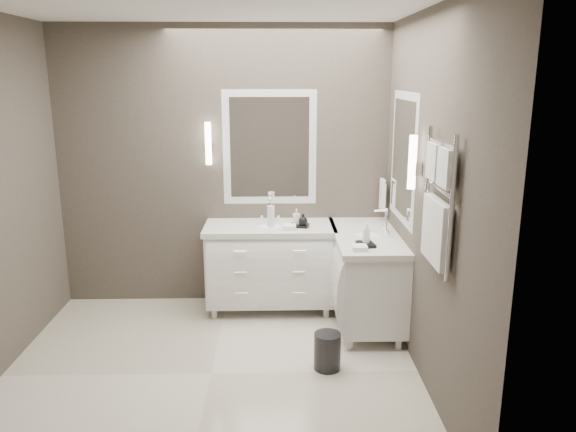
{
  "coord_description": "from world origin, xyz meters",
  "views": [
    {
      "loc": [
        0.5,
        -3.9,
        2.24
      ],
      "look_at": [
        0.61,
        0.7,
        1.07
      ],
      "focal_mm": 35.0,
      "sensor_mm": 36.0,
      "label": 1
    }
  ],
  "objects_px": {
    "vanity_back": "(270,262)",
    "towel_ladder": "(437,209)",
    "vanity_right": "(366,273)",
    "waste_bin": "(327,351)"
  },
  "relations": [
    {
      "from": "vanity_back",
      "to": "towel_ladder",
      "type": "distance_m",
      "value": 2.16
    },
    {
      "from": "vanity_back",
      "to": "towel_ladder",
      "type": "bearing_deg",
      "value": -55.9
    },
    {
      "from": "vanity_back",
      "to": "towel_ladder",
      "type": "height_order",
      "value": "towel_ladder"
    },
    {
      "from": "waste_bin",
      "to": "vanity_right",
      "type": "bearing_deg",
      "value": 63.21
    },
    {
      "from": "vanity_right",
      "to": "towel_ladder",
      "type": "height_order",
      "value": "towel_ladder"
    },
    {
      "from": "vanity_back",
      "to": "waste_bin",
      "type": "xyz_separation_m",
      "value": [
        0.45,
        -1.17,
        -0.34
      ]
    },
    {
      "from": "vanity_back",
      "to": "vanity_right",
      "type": "distance_m",
      "value": 0.93
    },
    {
      "from": "vanity_back",
      "to": "vanity_right",
      "type": "bearing_deg",
      "value": -20.38
    },
    {
      "from": "vanity_back",
      "to": "waste_bin",
      "type": "relative_size",
      "value": 4.22
    },
    {
      "from": "vanity_right",
      "to": "towel_ladder",
      "type": "relative_size",
      "value": 1.38
    }
  ]
}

